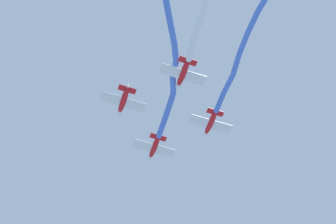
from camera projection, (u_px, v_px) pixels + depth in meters
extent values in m
ellipsoid|color=red|center=(154.00, 147.00, 72.47)|extent=(4.58, 3.64, 1.00)
sphere|color=white|center=(150.00, 158.00, 73.63)|extent=(1.19, 1.19, 0.85)
ellipsoid|color=black|center=(153.00, 148.00, 73.09)|extent=(1.38, 1.25, 0.53)
cube|color=white|center=(154.00, 148.00, 72.43)|extent=(5.47, 6.78, 0.13)
cube|color=red|center=(158.00, 137.00, 71.52)|extent=(2.37, 2.81, 0.11)
cube|color=white|center=(158.00, 136.00, 72.01)|extent=(0.99, 0.75, 1.38)
cylinder|color=#4C75DB|center=(161.00, 129.00, 70.43)|extent=(2.93, 2.32, 1.09)
cylinder|color=#4C75DB|center=(166.00, 115.00, 69.11)|extent=(2.95, 2.33, 1.33)
cylinder|color=#4C75DB|center=(171.00, 100.00, 67.86)|extent=(2.76, 2.21, 0.98)
cylinder|color=#4C75DB|center=(173.00, 85.00, 66.54)|extent=(2.99, 1.59, 1.15)
cylinder|color=#4C75DB|center=(174.00, 69.00, 65.32)|extent=(2.79, 2.01, 1.17)
cylinder|color=#4C75DB|center=(175.00, 53.00, 64.00)|extent=(2.95, 1.44, 0.96)
cylinder|color=#4C75DB|center=(173.00, 35.00, 62.60)|extent=(2.71, 1.19, 0.97)
cylinder|color=#4C75DB|center=(170.00, 19.00, 61.36)|extent=(2.35, 1.15, 0.93)
cylinder|color=#4C75DB|center=(167.00, 3.00, 60.08)|extent=(2.71, 1.22, 0.98)
sphere|color=#4C75DB|center=(159.00, 136.00, 71.20)|extent=(0.92, 0.92, 0.92)
sphere|color=#4C75DB|center=(164.00, 123.00, 69.66)|extent=(0.92, 0.92, 0.92)
sphere|color=#4C75DB|center=(169.00, 107.00, 68.55)|extent=(0.92, 0.92, 0.92)
sphere|color=#4C75DB|center=(173.00, 93.00, 67.17)|extent=(0.92, 0.92, 0.92)
sphere|color=#4C75DB|center=(173.00, 77.00, 65.90)|extent=(0.92, 0.92, 0.92)
sphere|color=#4C75DB|center=(176.00, 61.00, 64.75)|extent=(0.92, 0.92, 0.92)
sphere|color=#4C75DB|center=(174.00, 44.00, 63.25)|extent=(0.92, 0.92, 0.92)
sphere|color=#4C75DB|center=(171.00, 27.00, 61.95)|extent=(0.92, 0.92, 0.92)
sphere|color=#4C75DB|center=(168.00, 12.00, 60.77)|extent=(0.92, 0.92, 0.92)
ellipsoid|color=red|center=(123.00, 101.00, 67.29)|extent=(4.56, 3.68, 1.00)
sphere|color=white|center=(119.00, 113.00, 68.44)|extent=(1.19, 1.19, 0.85)
ellipsoid|color=black|center=(123.00, 103.00, 67.91)|extent=(1.38, 1.26, 0.53)
cube|color=white|center=(123.00, 102.00, 67.26)|extent=(5.52, 6.75, 0.13)
cube|color=red|center=(127.00, 89.00, 66.34)|extent=(2.38, 2.80, 0.11)
cube|color=white|center=(127.00, 88.00, 66.84)|extent=(0.98, 0.76, 1.38)
ellipsoid|color=red|center=(211.00, 123.00, 70.28)|extent=(4.59, 3.62, 1.00)
sphere|color=white|center=(206.00, 134.00, 71.44)|extent=(1.18, 1.18, 0.85)
ellipsoid|color=black|center=(209.00, 124.00, 70.90)|extent=(1.39, 1.25, 0.53)
cube|color=white|center=(210.00, 124.00, 70.24)|extent=(5.44, 6.80, 0.13)
cube|color=red|center=(215.00, 112.00, 69.33)|extent=(2.36, 2.82, 0.11)
cube|color=white|center=(215.00, 111.00, 69.82)|extent=(0.99, 0.75, 1.38)
cylinder|color=#4C75DB|center=(220.00, 102.00, 68.22)|extent=(3.27, 2.55, 0.96)
cylinder|color=#4C75DB|center=(228.00, 84.00, 66.72)|extent=(3.09, 2.67, 1.02)
cylinder|color=#4C75DB|center=(236.00, 65.00, 65.43)|extent=(3.42, 2.38, 1.51)
cylinder|color=#4C75DB|center=(243.00, 44.00, 64.02)|extent=(3.36, 2.55, 0.90)
cylinder|color=#4C75DB|center=(253.00, 23.00, 62.62)|extent=(3.22, 2.72, 1.45)
cylinder|color=#4C75DB|center=(264.00, 1.00, 61.41)|extent=(3.04, 2.86, 1.17)
sphere|color=#4C75DB|center=(216.00, 111.00, 69.01)|extent=(0.82, 0.82, 0.82)
sphere|color=#4C75DB|center=(224.00, 93.00, 67.44)|extent=(0.82, 0.82, 0.82)
sphere|color=#4C75DB|center=(233.00, 75.00, 66.01)|extent=(0.82, 0.82, 0.82)
sphere|color=#4C75DB|center=(239.00, 54.00, 64.86)|extent=(0.82, 0.82, 0.82)
sphere|color=#4C75DB|center=(248.00, 33.00, 63.19)|extent=(0.82, 0.82, 0.82)
sphere|color=#4C75DB|center=(258.00, 12.00, 62.06)|extent=(0.82, 0.82, 0.82)
ellipsoid|color=red|center=(183.00, 73.00, 65.01)|extent=(4.57, 3.65, 1.00)
sphere|color=white|center=(178.00, 86.00, 66.17)|extent=(1.19, 1.19, 0.85)
ellipsoid|color=black|center=(182.00, 75.00, 65.63)|extent=(1.38, 1.25, 0.53)
cube|color=white|center=(183.00, 74.00, 64.98)|extent=(5.48, 6.77, 0.13)
cube|color=red|center=(188.00, 61.00, 64.07)|extent=(2.37, 2.81, 0.11)
cube|color=white|center=(187.00, 60.00, 64.56)|extent=(0.98, 0.75, 1.38)
cylinder|color=white|center=(190.00, 52.00, 63.25)|extent=(2.55, 1.86, 1.14)
cylinder|color=white|center=(195.00, 36.00, 62.12)|extent=(2.67, 2.12, 0.95)
cylinder|color=white|center=(201.00, 19.00, 61.12)|extent=(2.79, 2.24, 1.59)
cylinder|color=white|center=(206.00, 1.00, 60.30)|extent=(2.85, 2.10, 1.46)
sphere|color=white|center=(189.00, 59.00, 63.75)|extent=(0.88, 0.88, 0.88)
sphere|color=white|center=(192.00, 44.00, 62.74)|extent=(0.88, 0.88, 0.88)
sphere|color=white|center=(197.00, 28.00, 61.49)|extent=(0.88, 0.88, 0.88)
sphere|color=white|center=(204.00, 10.00, 60.74)|extent=(0.88, 0.88, 0.88)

